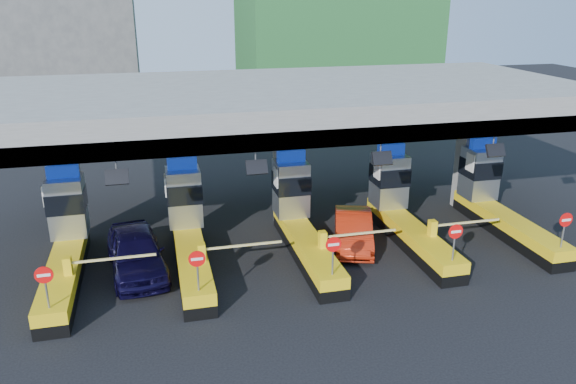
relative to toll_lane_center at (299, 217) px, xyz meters
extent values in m
plane|color=black|center=(0.00, -0.28, -1.40)|extent=(120.00, 120.00, 0.00)
cube|color=slate|center=(0.00, 2.72, 4.85)|extent=(28.00, 12.00, 1.50)
cube|color=#4C4C49|center=(0.00, -2.98, 4.45)|extent=(28.00, 0.60, 0.70)
cube|color=slate|center=(-10.00, 2.72, 1.35)|extent=(1.00, 1.00, 5.50)
cube|color=slate|center=(0.00, 2.72, 1.35)|extent=(1.00, 1.00, 5.50)
cube|color=slate|center=(10.00, 2.72, 1.35)|extent=(1.00, 1.00, 5.50)
cylinder|color=slate|center=(-7.50, -2.98, 3.85)|extent=(0.06, 0.06, 0.50)
cube|color=black|center=(-7.50, -3.18, 3.50)|extent=(0.80, 0.38, 0.54)
cylinder|color=slate|center=(-2.50, -2.98, 3.85)|extent=(0.06, 0.06, 0.50)
cube|color=black|center=(-2.50, -3.18, 3.50)|extent=(0.80, 0.38, 0.54)
cylinder|color=slate|center=(2.50, -2.98, 3.85)|extent=(0.06, 0.06, 0.50)
cube|color=black|center=(2.50, -3.18, 3.50)|extent=(0.80, 0.38, 0.54)
cylinder|color=slate|center=(7.50, -2.98, 3.85)|extent=(0.06, 0.06, 0.50)
cube|color=black|center=(7.50, -3.18, 3.50)|extent=(0.80, 0.38, 0.54)
cube|color=black|center=(-10.00, -1.28, -1.15)|extent=(1.20, 8.00, 0.50)
cube|color=#E5B70C|center=(-10.00, -1.28, -0.65)|extent=(1.20, 8.00, 0.50)
cube|color=#9EA3A8|center=(-10.00, 1.52, 0.90)|extent=(1.50, 1.50, 2.60)
cube|color=black|center=(-10.00, 1.50, 1.20)|extent=(1.56, 1.56, 0.90)
cube|color=#0C2DBF|center=(-10.00, 1.52, 2.48)|extent=(1.30, 0.35, 0.55)
cube|color=white|center=(-10.80, 1.22, 1.60)|extent=(0.06, 0.70, 0.90)
cylinder|color=slate|center=(-10.00, -4.88, 0.25)|extent=(0.07, 0.07, 1.30)
cylinder|color=red|center=(-10.00, -4.91, 0.85)|extent=(0.60, 0.04, 0.60)
cube|color=white|center=(-10.00, -4.93, 0.85)|extent=(0.42, 0.02, 0.10)
cube|color=#E5B70C|center=(-9.65, -2.48, -0.05)|extent=(0.30, 0.35, 0.70)
cube|color=white|center=(-8.00, -2.48, 0.05)|extent=(3.20, 0.08, 0.08)
cube|color=black|center=(-5.00, -1.28, -1.15)|extent=(1.20, 8.00, 0.50)
cube|color=#E5B70C|center=(-5.00, -1.28, -0.65)|extent=(1.20, 8.00, 0.50)
cube|color=#9EA3A8|center=(-5.00, 1.52, 0.90)|extent=(1.50, 1.50, 2.60)
cube|color=black|center=(-5.00, 1.50, 1.20)|extent=(1.56, 1.56, 0.90)
cube|color=#0C2DBF|center=(-5.00, 1.52, 2.48)|extent=(1.30, 0.35, 0.55)
cube|color=white|center=(-5.80, 1.22, 1.60)|extent=(0.06, 0.70, 0.90)
cylinder|color=slate|center=(-5.00, -4.88, 0.25)|extent=(0.07, 0.07, 1.30)
cylinder|color=red|center=(-5.00, -4.91, 0.85)|extent=(0.60, 0.04, 0.60)
cube|color=white|center=(-5.00, -4.93, 0.85)|extent=(0.42, 0.02, 0.10)
cube|color=#E5B70C|center=(-4.65, -2.48, -0.05)|extent=(0.30, 0.35, 0.70)
cube|color=white|center=(-3.00, -2.48, 0.05)|extent=(3.20, 0.08, 0.08)
cube|color=black|center=(0.00, -1.28, -1.15)|extent=(1.20, 8.00, 0.50)
cube|color=#E5B70C|center=(0.00, -1.28, -0.65)|extent=(1.20, 8.00, 0.50)
cube|color=#9EA3A8|center=(0.00, 1.52, 0.90)|extent=(1.50, 1.50, 2.60)
cube|color=black|center=(0.00, 1.50, 1.20)|extent=(1.56, 1.56, 0.90)
cube|color=#0C2DBF|center=(0.00, 1.52, 2.48)|extent=(1.30, 0.35, 0.55)
cube|color=white|center=(-0.80, 1.22, 1.60)|extent=(0.06, 0.70, 0.90)
cylinder|color=slate|center=(0.00, -4.88, 0.25)|extent=(0.07, 0.07, 1.30)
cylinder|color=red|center=(0.00, -4.91, 0.85)|extent=(0.60, 0.04, 0.60)
cube|color=white|center=(0.00, -4.93, 0.85)|extent=(0.42, 0.02, 0.10)
cube|color=#E5B70C|center=(0.35, -2.48, -0.05)|extent=(0.30, 0.35, 0.70)
cube|color=white|center=(2.00, -2.48, 0.05)|extent=(3.20, 0.08, 0.08)
cube|color=black|center=(5.00, -1.28, -1.15)|extent=(1.20, 8.00, 0.50)
cube|color=#E5B70C|center=(5.00, -1.28, -0.65)|extent=(1.20, 8.00, 0.50)
cube|color=#9EA3A8|center=(5.00, 1.52, 0.90)|extent=(1.50, 1.50, 2.60)
cube|color=black|center=(5.00, 1.50, 1.20)|extent=(1.56, 1.56, 0.90)
cube|color=#0C2DBF|center=(5.00, 1.52, 2.48)|extent=(1.30, 0.35, 0.55)
cube|color=white|center=(4.20, 1.22, 1.60)|extent=(0.06, 0.70, 0.90)
cylinder|color=slate|center=(5.00, -4.88, 0.25)|extent=(0.07, 0.07, 1.30)
cylinder|color=red|center=(5.00, -4.91, 0.85)|extent=(0.60, 0.04, 0.60)
cube|color=white|center=(5.00, -4.93, 0.85)|extent=(0.42, 0.02, 0.10)
cube|color=#E5B70C|center=(5.35, -2.48, -0.05)|extent=(0.30, 0.35, 0.70)
cube|color=white|center=(7.00, -2.48, 0.05)|extent=(3.20, 0.08, 0.08)
cube|color=black|center=(10.00, -1.28, -1.15)|extent=(1.20, 8.00, 0.50)
cube|color=#E5B70C|center=(10.00, -1.28, -0.65)|extent=(1.20, 8.00, 0.50)
cube|color=#9EA3A8|center=(10.00, 1.52, 0.90)|extent=(1.50, 1.50, 2.60)
cube|color=black|center=(10.00, 1.50, 1.20)|extent=(1.56, 1.56, 0.90)
cube|color=#0C2DBF|center=(10.00, 1.52, 2.48)|extent=(1.30, 0.35, 0.55)
cube|color=white|center=(9.20, 1.22, 1.60)|extent=(0.06, 0.70, 0.90)
cylinder|color=slate|center=(10.00, -4.88, 0.25)|extent=(0.07, 0.07, 1.30)
cylinder|color=red|center=(10.00, -4.91, 0.85)|extent=(0.60, 0.04, 0.60)
cube|color=white|center=(10.00, -4.93, 0.85)|extent=(0.42, 0.02, 0.10)
cube|color=#E5B70C|center=(10.35, -2.48, -0.05)|extent=(0.30, 0.35, 0.70)
cube|color=white|center=(12.00, -2.48, 0.05)|extent=(3.20, 0.08, 0.08)
cube|color=#4C4C49|center=(-14.00, 35.72, 7.60)|extent=(14.00, 10.00, 18.00)
imported|color=black|center=(-7.21, -0.93, -0.49)|extent=(2.80, 5.57, 1.82)
imported|color=red|center=(2.42, -0.58, -0.62)|extent=(3.00, 4.98, 1.55)
camera|label=1|loc=(-6.14, -22.82, 9.56)|focal=35.00mm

